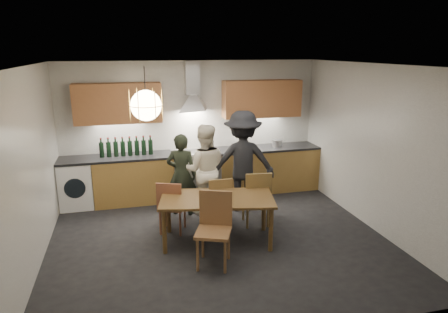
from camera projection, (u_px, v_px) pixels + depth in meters
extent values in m
plane|color=black|center=(219.00, 240.00, 6.07)|extent=(5.00, 5.00, 0.00)
cube|color=silver|center=(192.00, 128.00, 7.84)|extent=(5.00, 0.02, 2.60)
cube|color=silver|center=(277.00, 221.00, 3.63)|extent=(5.00, 0.02, 2.60)
cube|color=silver|center=(31.00, 170.00, 5.14)|extent=(0.02, 4.50, 2.60)
cube|color=silver|center=(372.00, 147.00, 6.33)|extent=(0.02, 4.50, 2.60)
cube|color=white|center=(219.00, 65.00, 5.39)|extent=(5.00, 4.50, 0.02)
cube|color=#BA8F47|center=(134.00, 180.00, 7.50)|extent=(1.45, 0.60, 0.86)
cube|color=#BA8F47|center=(267.00, 169.00, 8.14)|extent=(2.05, 0.60, 0.86)
cube|color=white|center=(77.00, 184.00, 7.26)|extent=(0.58, 0.58, 0.85)
cube|color=black|center=(116.00, 158.00, 7.31)|extent=(2.05, 0.62, 0.04)
cube|color=black|center=(267.00, 148.00, 8.02)|extent=(2.05, 0.62, 0.04)
cube|color=silver|center=(196.00, 176.00, 7.79)|extent=(0.90, 0.60, 0.80)
cube|color=black|center=(198.00, 182.00, 7.53)|extent=(0.78, 0.02, 0.42)
cube|color=slate|center=(195.00, 155.00, 7.68)|extent=(0.90, 0.60, 0.08)
cube|color=silver|center=(198.00, 155.00, 7.42)|extent=(0.90, 0.08, 0.04)
cube|color=#BD7948|center=(118.00, 103.00, 7.20)|extent=(1.55, 0.35, 0.72)
cube|color=#BD7948|center=(262.00, 99.00, 7.85)|extent=(1.55, 0.35, 0.72)
cube|color=silver|center=(192.00, 78.00, 7.46)|extent=(0.26, 0.22, 0.62)
cylinder|color=black|center=(145.00, 86.00, 5.13)|extent=(0.01, 0.01, 0.50)
sphere|color=#FFE0A5|center=(146.00, 105.00, 5.19)|extent=(0.40, 0.40, 0.40)
torus|color=gold|center=(146.00, 105.00, 5.19)|extent=(0.43, 0.43, 0.01)
cube|color=brown|center=(217.00, 199.00, 5.87)|extent=(1.79, 1.14, 0.04)
cylinder|color=brown|center=(164.00, 232.00, 5.60)|extent=(0.06, 0.06, 0.66)
cylinder|color=brown|center=(169.00, 213.00, 6.25)|extent=(0.06, 0.06, 0.66)
cylinder|color=brown|center=(271.00, 230.00, 5.66)|extent=(0.06, 0.06, 0.66)
cylinder|color=brown|center=(264.00, 211.00, 6.32)|extent=(0.06, 0.06, 0.66)
cube|color=brown|center=(172.00, 207.00, 6.26)|extent=(0.51, 0.51, 0.04)
cube|color=brown|center=(169.00, 197.00, 6.04)|extent=(0.37, 0.18, 0.43)
cylinder|color=brown|center=(185.00, 216.00, 6.45)|extent=(0.03, 0.03, 0.40)
cylinder|color=brown|center=(180.00, 224.00, 6.15)|extent=(0.03, 0.03, 0.40)
cylinder|color=brown|center=(166.00, 215.00, 6.49)|extent=(0.03, 0.03, 0.40)
cylinder|color=brown|center=(160.00, 223.00, 6.19)|extent=(0.03, 0.03, 0.40)
cube|color=brown|center=(218.00, 202.00, 6.48)|extent=(0.39, 0.39, 0.04)
cube|color=brown|center=(221.00, 192.00, 6.25)|extent=(0.38, 0.04, 0.42)
cylinder|color=brown|center=(225.00, 209.00, 6.72)|extent=(0.03, 0.03, 0.39)
cylinder|color=brown|center=(230.00, 217.00, 6.43)|extent=(0.03, 0.03, 0.39)
cylinder|color=brown|center=(207.00, 211.00, 6.64)|extent=(0.03, 0.03, 0.39)
cylinder|color=brown|center=(211.00, 219.00, 6.35)|extent=(0.03, 0.03, 0.39)
cube|color=brown|center=(256.00, 198.00, 6.53)|extent=(0.46, 0.46, 0.04)
cube|color=brown|center=(259.00, 187.00, 6.29)|extent=(0.42, 0.08, 0.46)
cylinder|color=brown|center=(263.00, 207.00, 6.78)|extent=(0.04, 0.04, 0.43)
cylinder|color=brown|center=(268.00, 215.00, 6.46)|extent=(0.04, 0.04, 0.43)
cylinder|color=brown|center=(243.00, 208.00, 6.73)|extent=(0.04, 0.04, 0.43)
cylinder|color=brown|center=(247.00, 216.00, 6.41)|extent=(0.04, 0.04, 0.43)
cube|color=brown|center=(213.00, 232.00, 5.25)|extent=(0.58, 0.58, 0.04)
cube|color=brown|center=(216.00, 208.00, 5.38)|extent=(0.43, 0.21, 0.49)
cylinder|color=brown|center=(198.00, 255.00, 5.17)|extent=(0.04, 0.04, 0.46)
cylinder|color=brown|center=(203.00, 242.00, 5.52)|extent=(0.04, 0.04, 0.46)
cylinder|color=brown|center=(225.00, 257.00, 5.12)|extent=(0.04, 0.04, 0.46)
cylinder|color=brown|center=(229.00, 244.00, 5.47)|extent=(0.04, 0.04, 0.46)
imported|color=black|center=(182.00, 174.00, 6.87)|extent=(0.61, 0.51, 1.44)
imported|color=#EFE6D0|center=(204.00, 170.00, 6.88)|extent=(0.88, 0.75, 1.59)
imported|color=black|center=(243.00, 161.00, 7.04)|extent=(1.25, 0.85, 1.79)
imported|color=silver|center=(244.00, 147.00, 7.87)|extent=(0.37, 0.37, 0.08)
cylinder|color=silver|center=(277.00, 143.00, 8.02)|extent=(0.25, 0.25, 0.14)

